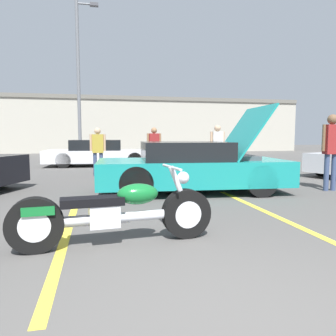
{
  "coord_description": "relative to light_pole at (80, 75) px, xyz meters",
  "views": [
    {
      "loc": [
        -0.96,
        -1.87,
        1.34
      ],
      "look_at": [
        0.19,
        3.44,
        0.8
      ],
      "focal_mm": 35.0,
      "sensor_mm": 36.0,
      "label": 1
    }
  ],
  "objects": [
    {
      "name": "motorcycle",
      "position": [
        1.04,
        -14.49,
        -4.18
      ],
      "size": [
        2.5,
        0.7,
        0.96
      ],
      "rotation": [
        0.0,
        0.0,
        0.1
      ],
      "color": "black",
      "rests_on": "ground"
    },
    {
      "name": "parking_stripe_back",
      "position": [
        3.72,
        -13.7,
        -4.57
      ],
      "size": [
        0.12,
        4.96,
        0.01
      ],
      "primitive_type": "cube",
      "color": "yellow",
      "rests_on": "ground"
    },
    {
      "name": "spectator_far_lot",
      "position": [
        6.36,
        -11.58,
        -3.46
      ],
      "size": [
        0.52,
        0.24,
        1.85
      ],
      "color": "#38476B",
      "rests_on": "ground"
    },
    {
      "name": "parking_stripe_middle",
      "position": [
        0.41,
        -13.7,
        -4.57
      ],
      "size": [
        0.12,
        4.96,
        0.01
      ],
      "primitive_type": "cube",
      "color": "yellow",
      "rests_on": "ground"
    },
    {
      "name": "show_car_hood_open",
      "position": [
        3.04,
        -11.04,
        -3.98
      ],
      "size": [
        4.52,
        2.23,
        2.04
      ],
      "rotation": [
        0.0,
        0.0,
        -0.07
      ],
      "color": "teal",
      "rests_on": "ground"
    },
    {
      "name": "parked_car_mid_right_row",
      "position": [
        0.94,
        -3.79,
        -4.03
      ],
      "size": [
        4.85,
        2.08,
        1.15
      ],
      "rotation": [
        0.0,
        0.0,
        -0.08
      ],
      "color": "silver",
      "rests_on": "ground"
    },
    {
      "name": "spectator_midground",
      "position": [
        4.88,
        -7.81,
        -3.56
      ],
      "size": [
        0.52,
        0.22,
        1.7
      ],
      "color": "#38476B",
      "rests_on": "ground"
    },
    {
      "name": "spectator_by_show_car",
      "position": [
        0.86,
        -7.42,
        -3.64
      ],
      "size": [
        0.52,
        0.21,
        1.59
      ],
      "color": "#38476B",
      "rests_on": "ground"
    },
    {
      "name": "far_building",
      "position": [
        1.81,
        9.37,
        -2.24
      ],
      "size": [
        32.0,
        4.2,
        4.4
      ],
      "color": "#B2AD9E",
      "rests_on": "ground"
    },
    {
      "name": "light_pole",
      "position": [
        0.0,
        0.0,
        0.0
      ],
      "size": [
        1.21,
        0.28,
        8.37
      ],
      "color": "slate",
      "rests_on": "ground"
    },
    {
      "name": "spectator_near_motorcycle",
      "position": [
        2.85,
        -6.79,
        -3.61
      ],
      "size": [
        0.52,
        0.21,
        1.63
      ],
      "color": "#38476B",
      "rests_on": "ground"
    }
  ]
}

